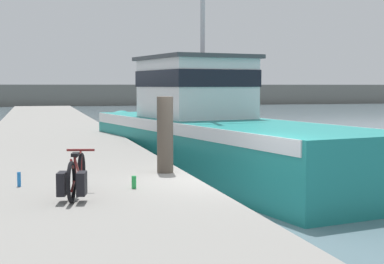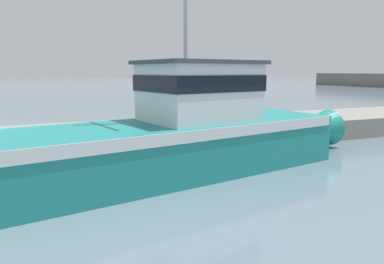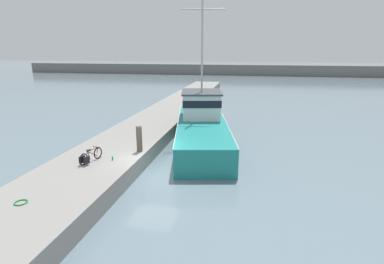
{
  "view_description": "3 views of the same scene",
  "coord_description": "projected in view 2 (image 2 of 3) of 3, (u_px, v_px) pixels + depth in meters",
  "views": [
    {
      "loc": [
        -3.46,
        -10.11,
        2.62
      ],
      "look_at": [
        -0.19,
        2.08,
        1.62
      ],
      "focal_mm": 55.0,
      "sensor_mm": 36.0,
      "label": 1
    },
    {
      "loc": [
        12.34,
        2.57,
        3.19
      ],
      "look_at": [
        0.51,
        7.62,
        1.1
      ],
      "focal_mm": 35.0,
      "sensor_mm": 36.0,
      "label": 2
    },
    {
      "loc": [
        4.95,
        -14.13,
        6.42
      ],
      "look_at": [
        0.98,
        5.84,
        0.85
      ],
      "focal_mm": 28.0,
      "sensor_mm": 36.0,
      "label": 3
    }
  ],
  "objects": [
    {
      "name": "fishing_boat_main",
      "position": [
        176.0,
        134.0,
        11.7
      ],
      "size": [
        5.69,
        14.87,
        10.93
      ],
      "rotation": [
        0.0,
        0.0,
        0.2
      ],
      "color": "teal",
      "rests_on": "ground_plane"
    }
  ]
}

